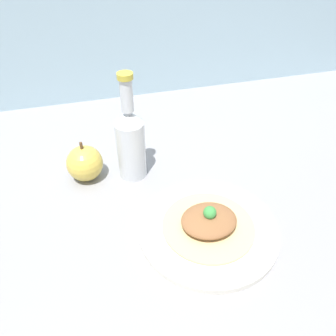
{
  "coord_description": "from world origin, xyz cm",
  "views": [
    {
      "loc": [
        -19.53,
        -52.33,
        52.65
      ],
      "look_at": [
        -5.47,
        -0.89,
        9.17
      ],
      "focal_mm": 35.0,
      "sensor_mm": 36.0,
      "label": 1
    }
  ],
  "objects_px": {
    "plate": "(210,227)",
    "apple": "(85,163)",
    "plated_food": "(211,221)",
    "cider_bottle": "(131,141)"
  },
  "relations": [
    {
      "from": "plate",
      "to": "apple",
      "type": "relative_size",
      "value": 2.78
    },
    {
      "from": "plated_food",
      "to": "apple",
      "type": "height_order",
      "value": "apple"
    },
    {
      "from": "plate",
      "to": "plated_food",
      "type": "relative_size",
      "value": 1.52
    },
    {
      "from": "cider_bottle",
      "to": "apple",
      "type": "bearing_deg",
      "value": 171.66
    },
    {
      "from": "cider_bottle",
      "to": "apple",
      "type": "relative_size",
      "value": 2.55
    },
    {
      "from": "apple",
      "to": "plate",
      "type": "bearing_deg",
      "value": -45.9
    },
    {
      "from": "plate",
      "to": "plated_food",
      "type": "distance_m",
      "value": 0.02
    },
    {
      "from": "plated_food",
      "to": "apple",
      "type": "relative_size",
      "value": 1.83
    },
    {
      "from": "plate",
      "to": "apple",
      "type": "height_order",
      "value": "apple"
    },
    {
      "from": "plate",
      "to": "cider_bottle",
      "type": "distance_m",
      "value": 0.27
    }
  ]
}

